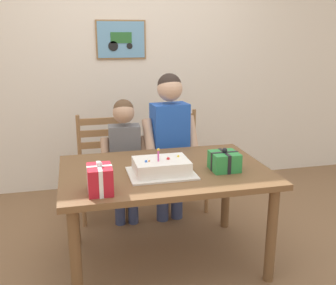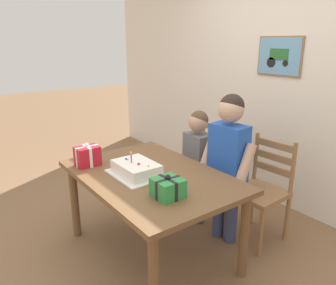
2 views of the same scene
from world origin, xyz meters
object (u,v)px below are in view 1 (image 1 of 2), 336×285
(dining_table, at_px, (165,181))
(gift_box_red_large, at_px, (100,179))
(chair_left, at_px, (102,166))
(child_younger, at_px, (125,151))
(birthday_cake, at_px, (161,167))
(chair_right, at_px, (180,160))
(child_older, at_px, (170,134))
(gift_box_beside_cake, at_px, (224,161))

(dining_table, xyz_separation_m, gift_box_red_large, (-0.47, -0.32, 0.17))
(chair_left, xyz_separation_m, child_younger, (0.18, -0.27, 0.21))
(dining_table, bearing_deg, chair_left, 111.86)
(birthday_cake, xyz_separation_m, child_younger, (-0.15, 0.75, -0.10))
(birthday_cake, xyz_separation_m, chair_right, (0.41, 1.02, -0.31))
(birthday_cake, relative_size, chair_right, 0.48)
(chair_left, height_order, child_older, child_older)
(gift_box_beside_cake, distance_m, child_younger, 0.98)
(chair_left, distance_m, child_younger, 0.38)
(chair_left, distance_m, chair_right, 0.74)
(chair_right, bearing_deg, chair_left, 180.00)
(dining_table, relative_size, chair_left, 1.55)
(dining_table, relative_size, birthday_cake, 3.25)
(gift_box_beside_cake, xyz_separation_m, chair_left, (-0.76, 1.04, -0.32))
(chair_left, bearing_deg, child_older, -25.07)
(chair_left, bearing_deg, child_younger, -56.22)
(birthday_cake, distance_m, gift_box_red_large, 0.47)
(birthday_cake, height_order, child_older, child_older)
(dining_table, bearing_deg, birthday_cake, -114.66)
(gift_box_red_large, distance_m, gift_box_beside_cake, 0.88)
(birthday_cake, distance_m, chair_right, 1.14)
(gift_box_red_large, bearing_deg, dining_table, 34.22)
(birthday_cake, height_order, chair_right, chair_right)
(dining_table, height_order, gift_box_beside_cake, gift_box_beside_cake)
(gift_box_red_large, bearing_deg, gift_box_beside_cake, 12.82)
(chair_left, relative_size, child_older, 0.70)
(birthday_cake, distance_m, chair_left, 1.11)
(gift_box_red_large, relative_size, child_older, 0.15)
(gift_box_beside_cake, bearing_deg, child_older, 103.97)
(gift_box_red_large, xyz_separation_m, chair_left, (0.10, 1.24, -0.34))
(child_older, bearing_deg, child_younger, 179.93)
(child_older, bearing_deg, chair_left, 154.93)
(gift_box_beside_cake, height_order, child_older, child_older)
(chair_left, bearing_deg, gift_box_red_large, -94.42)
(child_younger, bearing_deg, dining_table, -73.72)
(dining_table, bearing_deg, child_older, 72.91)
(gift_box_beside_cake, xyz_separation_m, chair_right, (-0.03, 1.04, -0.32))
(gift_box_red_large, xyz_separation_m, child_younger, (0.27, 0.97, -0.13))
(chair_right, bearing_deg, child_younger, -154.50)
(child_younger, bearing_deg, chair_left, 123.78)
(gift_box_beside_cake, bearing_deg, chair_right, 91.46)
(gift_box_red_large, relative_size, chair_right, 0.22)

